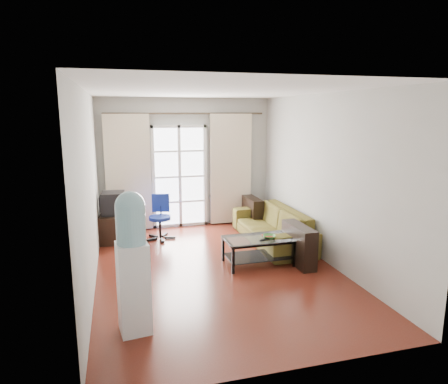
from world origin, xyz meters
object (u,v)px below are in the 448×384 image
object	(u,v)px
task_chair	(160,226)
crt_tv	(112,203)
coffee_table	(258,247)
tv_stand	(114,227)
water_cooler	(132,260)
sofa	(272,226)

from	to	relation	value
task_chair	crt_tv	bearing A→B (deg)	-174.38
coffee_table	task_chair	size ratio (longest dim) A/B	1.26
tv_stand	crt_tv	world-z (taller)	crt_tv
water_cooler	crt_tv	bearing A→B (deg)	86.55
tv_stand	crt_tv	bearing A→B (deg)	87.28
sofa	tv_stand	xyz separation A→B (m)	(-2.86, 0.89, -0.06)
task_chair	water_cooler	bearing A→B (deg)	-87.31
tv_stand	task_chair	size ratio (longest dim) A/B	0.83
sofa	water_cooler	distance (m)	3.67
coffee_table	task_chair	distance (m)	2.21
tv_stand	water_cooler	bearing A→B (deg)	-78.27
coffee_table	task_chair	world-z (taller)	task_chair
crt_tv	water_cooler	xyz separation A→B (m)	(0.22, -3.41, 0.11)
crt_tv	tv_stand	bearing A→B (deg)	-96.86
sofa	coffee_table	bearing A→B (deg)	-33.67
coffee_table	tv_stand	distance (m)	2.90
tv_stand	task_chair	xyz separation A→B (m)	(0.87, -0.11, -0.01)
sofa	crt_tv	xyz separation A→B (m)	(-2.86, 0.90, 0.41)
tv_stand	crt_tv	distance (m)	0.47
coffee_table	water_cooler	distance (m)	2.60
sofa	tv_stand	distance (m)	2.99
crt_tv	water_cooler	bearing A→B (deg)	-82.48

